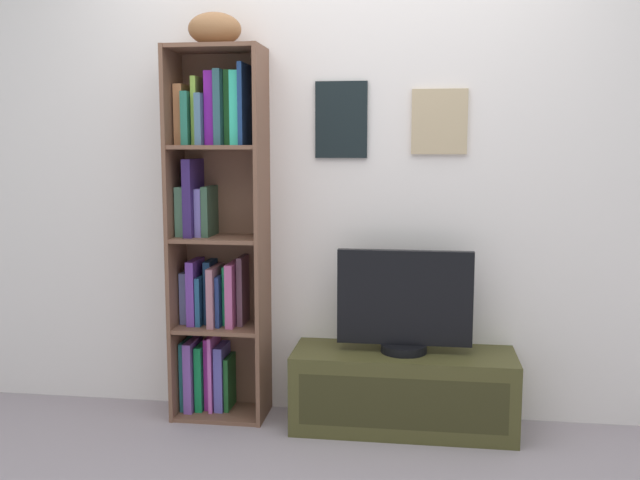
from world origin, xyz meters
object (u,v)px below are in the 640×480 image
football (215,29)px  television (404,303)px  bookshelf (214,238)px  tv_stand (403,390)px

football → television: size_ratio=0.39×
bookshelf → tv_stand: bearing=-5.0°
tv_stand → television: bearing=90.0°
football → television: 1.59m
tv_stand → television: 0.43m
football → tv_stand: size_ratio=0.24×
bookshelf → tv_stand: size_ratio=1.72×
football → television: football is taller
tv_stand → bookshelf: bearing=175.0°
tv_stand → television: (-0.00, 0.00, 0.43)m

